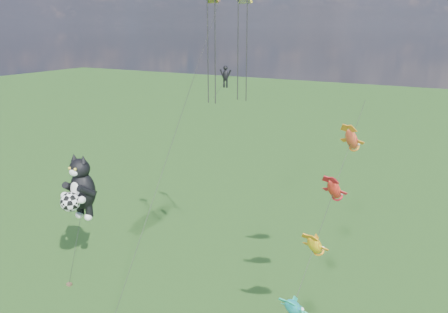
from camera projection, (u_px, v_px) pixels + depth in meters
The scene contains 3 objects.
cat_kite_rig at pixel (80, 188), 36.50m from camera, with size 2.63×4.24×10.53m.
fish_windsock_rig at pixel (325, 217), 28.55m from camera, with size 1.81×15.92×15.41m.
parafoil_rig at pixel (223, 65), 31.93m from camera, with size 2.25×17.52×27.65m.
Camera 1 is at (24.99, -17.39, 20.66)m, focal length 35.00 mm.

